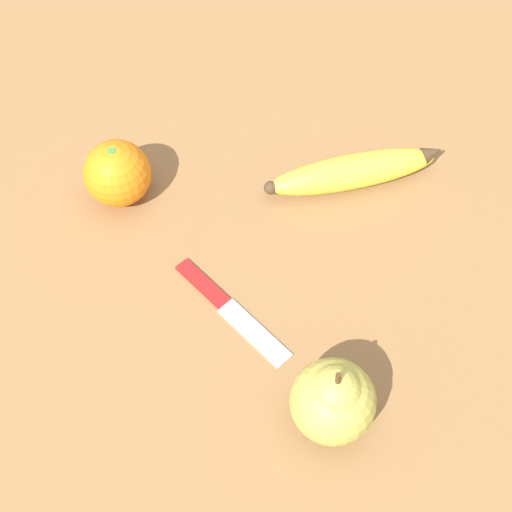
{
  "coord_description": "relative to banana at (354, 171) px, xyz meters",
  "views": [
    {
      "loc": [
        0.32,
        0.39,
        0.66
      ],
      "look_at": [
        0.11,
        0.03,
        0.03
      ],
      "focal_mm": 50.0,
      "sensor_mm": 36.0,
      "label": 1
    }
  ],
  "objects": [
    {
      "name": "paring_knife",
      "position": [
        0.21,
        0.07,
        -0.02
      ],
      "size": [
        0.06,
        0.16,
        0.01
      ],
      "rotation": [
        0.0,
        0.0,
        0.24
      ],
      "color": "silver",
      "rests_on": "ground_plane"
    },
    {
      "name": "ground_plane",
      "position": [
        0.05,
        0.02,
        -0.02
      ],
      "size": [
        3.0,
        3.0,
        0.0
      ],
      "primitive_type": "plane",
      "color": "olive"
    },
    {
      "name": "pear",
      "position": [
        0.18,
        0.23,
        0.02
      ],
      "size": [
        0.08,
        0.08,
        0.1
      ],
      "color": "#B7AD47",
      "rests_on": "ground_plane"
    },
    {
      "name": "banana",
      "position": [
        0.0,
        0.0,
        0.0
      ],
      "size": [
        0.21,
        0.1,
        0.04
      ],
      "rotation": [
        0.0,
        0.0,
        2.86
      ],
      "color": "yellow",
      "rests_on": "ground_plane"
    },
    {
      "name": "orange",
      "position": [
        0.24,
        -0.12,
        0.02
      ],
      "size": [
        0.08,
        0.08,
        0.08
      ],
      "color": "orange",
      "rests_on": "ground_plane"
    }
  ]
}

